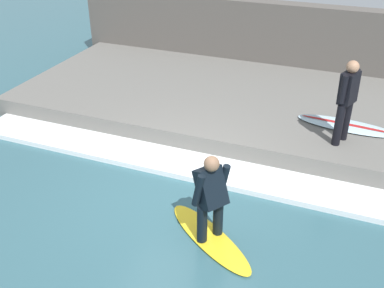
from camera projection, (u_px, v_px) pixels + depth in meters
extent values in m
plane|color=#335B66|center=(177.00, 199.00, 7.48)|extent=(28.00, 28.00, 0.00)
cube|color=#66635E|center=(238.00, 103.00, 10.27)|extent=(4.40, 10.00, 0.43)
cube|color=#544F49|center=(266.00, 40.00, 11.85)|extent=(0.50, 10.50, 1.98)
cube|color=white|center=(198.00, 167.00, 8.23)|extent=(0.85, 9.50, 0.11)
ellipsoid|color=yellow|center=(210.00, 238.00, 6.63)|extent=(1.42, 1.76, 0.06)
cylinder|color=black|center=(218.00, 217.00, 6.53)|extent=(0.15, 0.15, 0.60)
cylinder|color=black|center=(202.00, 224.00, 6.40)|extent=(0.15, 0.15, 0.60)
cube|color=black|center=(211.00, 187.00, 6.17)|extent=(0.54, 0.55, 0.61)
sphere|color=#846047|center=(212.00, 164.00, 5.98)|extent=(0.22, 0.22, 0.22)
cylinder|color=black|center=(223.00, 180.00, 6.26)|extent=(0.11, 0.19, 0.51)
cylinder|color=black|center=(198.00, 190.00, 6.05)|extent=(0.11, 0.19, 0.51)
cylinder|color=black|center=(346.00, 120.00, 8.19)|extent=(0.15, 0.15, 0.79)
cylinder|color=black|center=(339.00, 125.00, 8.01)|extent=(0.15, 0.15, 0.79)
cube|color=black|center=(349.00, 88.00, 7.76)|extent=(0.42, 0.35, 0.57)
sphere|color=#A87A5B|center=(353.00, 67.00, 7.57)|extent=(0.22, 0.22, 0.22)
cylinder|color=black|center=(355.00, 82.00, 7.88)|extent=(0.11, 0.11, 0.50)
cylinder|color=black|center=(344.00, 89.00, 7.61)|extent=(0.11, 0.11, 0.50)
ellipsoid|color=silver|center=(346.00, 126.00, 8.78)|extent=(0.72, 1.95, 0.06)
ellipsoid|color=#B21E1E|center=(347.00, 124.00, 8.76)|extent=(0.25, 1.76, 0.01)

